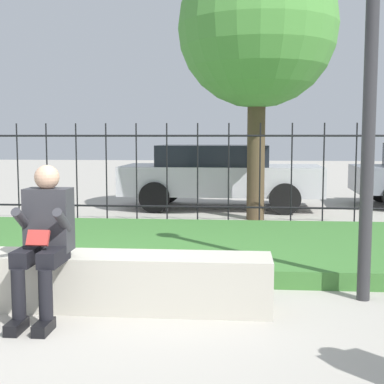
{
  "coord_description": "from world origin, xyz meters",
  "views": [
    {
      "loc": [
        1.19,
        -4.57,
        1.52
      ],
      "look_at": [
        0.66,
        1.59,
        0.88
      ],
      "focal_mm": 50.0,
      "sensor_mm": 36.0,
      "label": 1
    }
  ],
  "objects_px": {
    "car_parked_center": "(219,174)",
    "tree_behind_fence": "(257,29)",
    "stone_bench": "(126,284)",
    "person_seated_reader": "(44,234)",
    "street_lamp": "(371,58)"
  },
  "relations": [
    {
      "from": "car_parked_center",
      "to": "tree_behind_fence",
      "type": "height_order",
      "value": "tree_behind_fence"
    },
    {
      "from": "tree_behind_fence",
      "to": "stone_bench",
      "type": "bearing_deg",
      "value": -103.9
    },
    {
      "from": "car_parked_center",
      "to": "person_seated_reader",
      "type": "bearing_deg",
      "value": -98.45
    },
    {
      "from": "car_parked_center",
      "to": "street_lamp",
      "type": "xyz_separation_m",
      "value": [
        1.58,
        -6.38,
        1.5
      ]
    },
    {
      "from": "stone_bench",
      "to": "car_parked_center",
      "type": "bearing_deg",
      "value": 85.06
    },
    {
      "from": "car_parked_center",
      "to": "street_lamp",
      "type": "height_order",
      "value": "street_lamp"
    },
    {
      "from": "car_parked_center",
      "to": "street_lamp",
      "type": "distance_m",
      "value": 6.74
    },
    {
      "from": "stone_bench",
      "to": "person_seated_reader",
      "type": "height_order",
      "value": "person_seated_reader"
    },
    {
      "from": "car_parked_center",
      "to": "tree_behind_fence",
      "type": "xyz_separation_m",
      "value": [
        0.72,
        -1.52,
        2.72
      ]
    },
    {
      "from": "car_parked_center",
      "to": "tree_behind_fence",
      "type": "relative_size",
      "value": 0.86
    },
    {
      "from": "person_seated_reader",
      "to": "car_parked_center",
      "type": "xyz_separation_m",
      "value": [
        1.22,
        7.1,
        0.01
      ]
    },
    {
      "from": "stone_bench",
      "to": "car_parked_center",
      "type": "xyz_separation_m",
      "value": [
        0.59,
        6.82,
        0.51
      ]
    },
    {
      "from": "stone_bench",
      "to": "car_parked_center",
      "type": "distance_m",
      "value": 6.86
    },
    {
      "from": "person_seated_reader",
      "to": "tree_behind_fence",
      "type": "bearing_deg",
      "value": 70.84
    },
    {
      "from": "stone_bench",
      "to": "street_lamp",
      "type": "relative_size",
      "value": 0.72
    }
  ]
}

